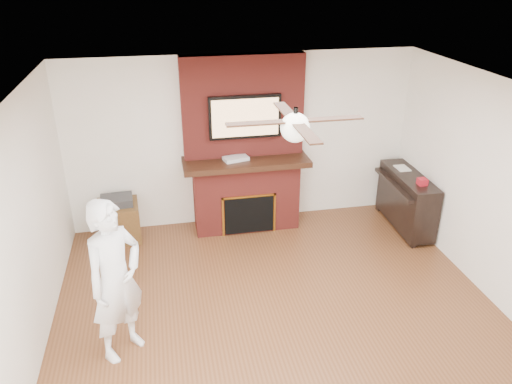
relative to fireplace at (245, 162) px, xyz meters
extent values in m
cube|color=#59321A|center=(0.00, -2.55, -1.09)|extent=(5.36, 5.86, 0.18)
cube|color=white|center=(0.00, -2.55, 1.59)|extent=(5.36, 5.86, 0.18)
cube|color=white|center=(0.00, 0.29, 0.25)|extent=(5.36, 0.18, 2.50)
cube|color=white|center=(-2.59, -2.55, 0.25)|extent=(0.18, 5.86, 2.50)
cube|color=maroon|center=(0.00, -0.05, -0.50)|extent=(1.50, 0.50, 1.00)
cube|color=black|center=(0.00, -0.08, 0.04)|extent=(1.78, 0.64, 0.08)
cube|color=maroon|center=(0.00, 0.10, 0.79)|extent=(1.70, 0.20, 1.42)
cube|color=black|center=(0.00, -0.30, -0.69)|extent=(0.70, 0.06, 0.55)
cube|color=#BF8C2D|center=(0.00, -0.31, -0.40)|extent=(0.78, 0.02, 0.03)
cube|color=#BF8C2D|center=(-0.38, -0.31, -0.69)|extent=(0.03, 0.02, 0.61)
cube|color=#BF8C2D|center=(0.38, -0.31, -0.69)|extent=(0.03, 0.02, 0.61)
cube|color=black|center=(0.00, -0.04, 0.68)|extent=(1.00, 0.07, 0.60)
cube|color=#E9B67B|center=(0.00, -0.08, 0.68)|extent=(0.92, 0.01, 0.52)
cylinder|color=black|center=(0.00, -2.55, 1.43)|extent=(0.04, 0.04, 0.14)
sphere|color=white|center=(0.00, -2.55, 1.32)|extent=(0.26, 0.26, 0.26)
cube|color=black|center=(0.33, -2.55, 1.38)|extent=(0.55, 0.11, 0.01)
cube|color=black|center=(0.00, -2.22, 1.38)|extent=(0.11, 0.55, 0.01)
cube|color=black|center=(-0.33, -2.55, 1.38)|extent=(0.55, 0.11, 0.01)
cube|color=black|center=(0.00, -2.88, 1.38)|extent=(0.11, 0.55, 0.01)
imported|color=white|center=(-1.69, -2.40, -0.14)|extent=(0.74, 0.73, 1.70)
cube|color=#533617|center=(-1.83, -0.07, -0.73)|extent=(0.59, 0.59, 0.54)
cube|color=#2D2E30|center=(-1.83, -0.07, -0.40)|extent=(0.45, 0.37, 0.11)
cube|color=black|center=(2.30, -0.55, -0.55)|extent=(0.42, 1.29, 0.79)
cube|color=black|center=(2.17, -1.12, -0.65)|extent=(0.06, 0.10, 0.69)
cube|color=black|center=(2.17, 0.02, -0.65)|extent=(0.06, 0.10, 0.69)
cube|color=black|center=(2.09, -0.55, -0.29)|extent=(0.18, 1.18, 0.05)
cube|color=silver|center=(2.30, -0.30, -0.15)|extent=(0.18, 0.25, 0.01)
cube|color=#A91421|center=(2.30, -0.89, -0.11)|extent=(0.12, 0.12, 0.09)
cube|color=silver|center=(-0.14, -0.10, 0.11)|extent=(0.38, 0.27, 0.05)
cylinder|color=orange|center=(-0.05, -0.17, -0.94)|extent=(0.08, 0.08, 0.12)
cylinder|color=#47772F|center=(-0.09, -0.21, -0.95)|extent=(0.08, 0.08, 0.09)
cylinder|color=#2E5D8A|center=(0.20, -0.19, -0.95)|extent=(0.05, 0.05, 0.09)
camera|label=1|loc=(-1.14, -6.54, 2.66)|focal=35.00mm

